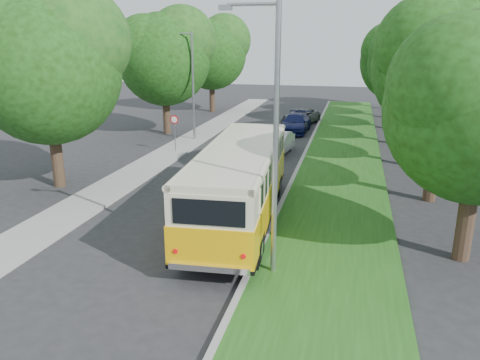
% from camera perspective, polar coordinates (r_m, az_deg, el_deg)
% --- Properties ---
extents(ground, '(120.00, 120.00, 0.00)m').
position_cam_1_polar(ground, '(18.04, -8.25, -6.11)').
color(ground, '#28282A').
rests_on(ground, ground).
extents(curb, '(0.20, 70.00, 0.15)m').
position_cam_1_polar(curb, '(21.69, 5.57, -1.84)').
color(curb, gray).
rests_on(curb, ground).
extents(grass_verge, '(4.50, 70.00, 0.13)m').
position_cam_1_polar(grass_verge, '(21.52, 11.77, -2.30)').
color(grass_verge, '#215115').
rests_on(grass_verge, ground).
extents(sidewalk, '(2.20, 70.00, 0.12)m').
position_cam_1_polar(sidewalk, '(24.24, -14.48, -0.33)').
color(sidewalk, gray).
rests_on(sidewalk, ground).
extents(treeline, '(24.27, 41.91, 9.46)m').
position_cam_1_polar(treeline, '(33.54, 8.37, 14.81)').
color(treeline, '#332319').
rests_on(treeline, ground).
extents(lamppost_near, '(1.71, 0.16, 8.00)m').
position_cam_1_polar(lamppost_near, '(13.31, 4.01, 5.51)').
color(lamppost_near, gray).
rests_on(lamppost_near, ground).
extents(lamppost_far, '(1.71, 0.16, 7.50)m').
position_cam_1_polar(lamppost_far, '(33.40, -5.92, 11.77)').
color(lamppost_far, gray).
rests_on(lamppost_far, ground).
extents(warning_sign, '(0.56, 0.10, 2.50)m').
position_cam_1_polar(warning_sign, '(29.90, -7.99, 6.47)').
color(warning_sign, gray).
rests_on(warning_sign, ground).
extents(vintage_bus, '(3.44, 10.71, 3.13)m').
position_cam_1_polar(vintage_bus, '(18.09, -0.01, -0.59)').
color(vintage_bus, '#FFB808').
rests_on(vintage_bus, ground).
extents(car_silver, '(2.71, 4.56, 1.45)m').
position_cam_1_polar(car_silver, '(29.36, 3.54, 4.46)').
color(car_silver, '#A0A1A4').
rests_on(car_silver, ground).
extents(car_white, '(1.86, 4.26, 1.36)m').
position_cam_1_polar(car_white, '(29.65, 4.47, 4.47)').
color(car_white, silver).
rests_on(car_white, ground).
extents(car_blue, '(2.21, 4.99, 1.42)m').
position_cam_1_polar(car_blue, '(37.03, 6.77, 6.91)').
color(car_blue, '#12194F').
rests_on(car_blue, ground).
extents(car_grey, '(3.39, 5.06, 1.29)m').
position_cam_1_polar(car_grey, '(40.71, 7.39, 7.68)').
color(car_grey, '#55595D').
rests_on(car_grey, ground).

